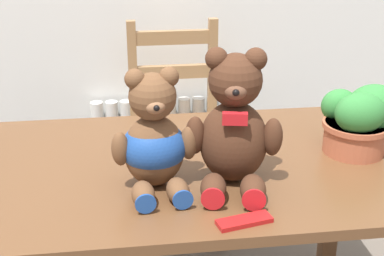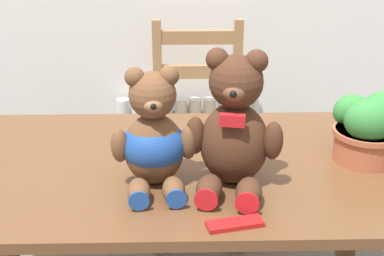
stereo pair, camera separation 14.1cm
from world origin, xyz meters
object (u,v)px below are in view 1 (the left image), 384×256
Objects in this scene: teddy_bear_left at (154,141)px; potted_plant at (361,119)px; chocolate_bar at (244,221)px; teddy_bear_right at (234,127)px; wooden_chair_behind at (176,137)px.

potted_plant is at bearing -172.06° from teddy_bear_left.
chocolate_bar is at bearing 127.95° from teddy_bear_left.
teddy_bear_left is at bearing 9.50° from teddy_bear_right.
teddy_bear_left is (-0.15, -0.91, 0.39)m from wooden_chair_behind.
wooden_chair_behind is at bearing -103.76° from teddy_bear_left.
wooden_chair_behind is 0.98m from potted_plant.
wooden_chair_behind reaches higher than chocolate_bar.
teddy_bear_right reaches higher than potted_plant.
teddy_bear_left is 0.32m from chocolate_bar.
wooden_chair_behind is at bearing 92.37° from chocolate_bar.
potted_plant is 1.81× the size of chocolate_bar.
potted_plant is (0.42, 0.14, -0.05)m from teddy_bear_right.
teddy_bear_right is (0.21, -0.01, 0.03)m from teddy_bear_left.
teddy_bear_left is at bearing 80.59° from wooden_chair_behind.
teddy_bear_right is 0.45m from potted_plant.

